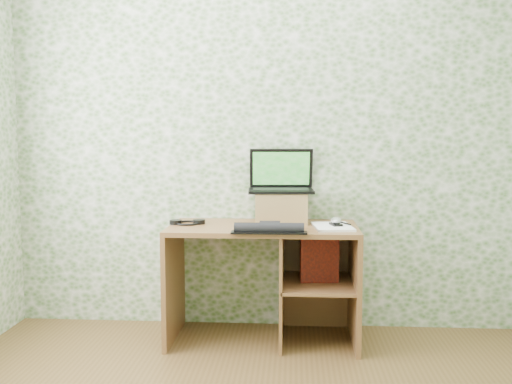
# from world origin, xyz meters

# --- Properties ---
(wall_back) EXTENTS (3.50, 0.00, 3.50)m
(wall_back) POSITION_xyz_m (0.00, 1.75, 1.30)
(wall_back) COLOR silver
(wall_back) RESTS_ON ground
(desk) EXTENTS (1.20, 0.60, 0.75)m
(desk) POSITION_xyz_m (0.08, 1.47, 0.48)
(desk) COLOR brown
(desk) RESTS_ON floor
(riser) EXTENTS (0.35, 0.30, 0.20)m
(riser) POSITION_xyz_m (0.11, 1.58, 0.85)
(riser) COLOR olive
(riser) RESTS_ON desk
(laptop) EXTENTS (0.44, 0.33, 0.28)m
(laptop) POSITION_xyz_m (0.11, 1.63, 1.02)
(laptop) COLOR black
(laptop) RESTS_ON riser
(keyboard) EXTENTS (0.45, 0.23, 0.06)m
(keyboard) POSITION_xyz_m (0.05, 1.22, 0.77)
(keyboard) COLOR black
(keyboard) RESTS_ON desk
(headphones) EXTENTS (0.23, 0.19, 0.03)m
(headphones) POSITION_xyz_m (-0.50, 1.47, 0.76)
(headphones) COLOR black
(headphones) RESTS_ON desk
(notepad) EXTENTS (0.26, 0.35, 0.02)m
(notepad) POSITION_xyz_m (0.44, 1.38, 0.76)
(notepad) COLOR white
(notepad) RESTS_ON desk
(mouse) EXTENTS (0.09, 0.12, 0.04)m
(mouse) POSITION_xyz_m (0.46, 1.39, 0.78)
(mouse) COLOR silver
(mouse) RESTS_ON notepad
(pen) EXTENTS (0.08, 0.15, 0.01)m
(pen) POSITION_xyz_m (0.51, 1.47, 0.77)
(pen) COLOR black
(pen) RESTS_ON notepad
(red_box) EXTENTS (0.25, 0.10, 0.29)m
(red_box) POSITION_xyz_m (0.36, 1.44, 0.54)
(red_box) COLOR maroon
(red_box) RESTS_ON desk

